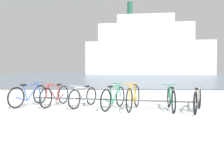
% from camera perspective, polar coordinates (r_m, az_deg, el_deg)
% --- Properties ---
extents(ground, '(80.00, 132.00, 0.08)m').
position_cam_1_polar(ground, '(57.77, 2.77, -0.21)').
color(ground, silver).
extents(bike_rack, '(5.33, 1.01, 0.31)m').
position_cam_1_polar(bike_rack, '(7.04, -0.71, -6.69)').
color(bike_rack, '#4C5156').
rests_on(bike_rack, ground).
extents(bicycle_0, '(0.75, 1.66, 0.81)m').
position_cam_1_polar(bicycle_0, '(8.04, -21.00, -5.11)').
color(bicycle_0, black).
rests_on(bicycle_0, ground).
extents(bicycle_1, '(0.63, 1.65, 0.79)m').
position_cam_1_polar(bicycle_1, '(7.75, -14.73, -5.36)').
color(bicycle_1, black).
rests_on(bicycle_1, ground).
extents(bicycle_2, '(0.76, 1.46, 0.74)m').
position_cam_1_polar(bicycle_2, '(7.35, -7.55, -5.86)').
color(bicycle_2, black).
rests_on(bicycle_2, ground).
extents(bicycle_3, '(0.77, 1.60, 0.80)m').
position_cam_1_polar(bicycle_3, '(6.93, 0.45, -6.06)').
color(bicycle_3, black).
rests_on(bicycle_3, ground).
extents(bicycle_4, '(0.62, 1.70, 0.85)m').
position_cam_1_polar(bicycle_4, '(6.82, 5.64, -5.99)').
color(bicycle_4, black).
rests_on(bicycle_4, ground).
extents(bicycle_5, '(0.46, 1.66, 0.78)m').
position_cam_1_polar(bicycle_5, '(6.97, 15.29, -6.14)').
color(bicycle_5, black).
rests_on(bicycle_5, ground).
extents(bicycle_6, '(0.81, 1.58, 0.76)m').
position_cam_1_polar(bicycle_6, '(6.98, 21.59, -6.23)').
color(bicycle_6, black).
rests_on(bicycle_6, ground).
extents(ferry_ship, '(40.08, 12.62, 23.59)m').
position_cam_1_polar(ferry_ship, '(71.73, 9.21, 6.38)').
color(ferry_ship, white).
rests_on(ferry_ship, ground).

